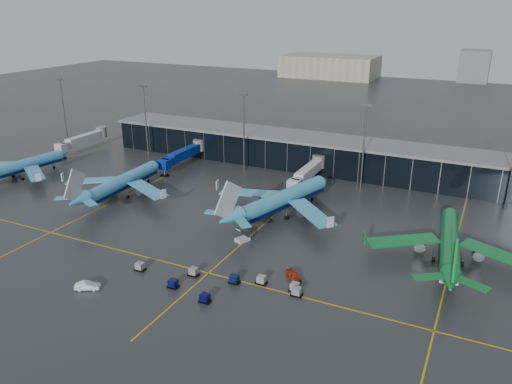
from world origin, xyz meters
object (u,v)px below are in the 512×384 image
at_px(airliner_klm_west, 20,159).
at_px(mobile_airstair, 242,238).
at_px(service_van_red, 294,275).
at_px(baggage_carts, 224,282).
at_px(service_van_white, 87,286).
at_px(airliner_klm_near, 283,190).
at_px(airliner_aer_lingus, 451,232).
at_px(airliner_arkefly, 122,174).

distance_m(airliner_klm_west, mobile_airstair, 85.92).
relative_size(mobile_airstair, service_van_red, 0.80).
relative_size(baggage_carts, service_van_white, 7.37).
bearing_deg(service_van_red, baggage_carts, 170.64).
height_order(airliner_klm_near, airliner_aer_lingus, airliner_klm_near).
bearing_deg(airliner_klm_near, airliner_klm_west, -157.92).
bearing_deg(mobile_airstair, airliner_arkefly, -171.28).
relative_size(airliner_klm_west, airliner_klm_near, 0.86).
relative_size(airliner_arkefly, baggage_carts, 1.18).
xyz_separation_m(airliner_klm_west, airliner_aer_lingus, (129.79, 1.45, 0.53)).
bearing_deg(service_van_white, baggage_carts, -90.04).
distance_m(mobile_airstair, service_van_red, 20.47).
xyz_separation_m(airliner_klm_west, airliner_klm_near, (87.35, 8.90, 0.95)).
bearing_deg(airliner_klm_near, mobile_airstair, -80.30).
height_order(airliner_klm_west, service_van_white, airliner_klm_west).
relative_size(airliner_klm_near, service_van_red, 9.47).
distance_m(airliner_klm_near, service_van_red, 34.20).
distance_m(service_van_red, service_van_white, 40.91).
height_order(airliner_klm_west, airliner_arkefly, airliner_arkefly).
relative_size(airliner_klm_west, service_van_white, 8.08).
distance_m(airliner_arkefly, airliner_aer_lingus, 89.96).
height_order(baggage_carts, service_van_red, baggage_carts).
bearing_deg(airliner_klm_near, airliner_arkefly, -155.08).
distance_m(baggage_carts, service_van_red, 14.26).
distance_m(airliner_klm_west, service_van_red, 104.78).
height_order(airliner_klm_west, service_van_red, airliner_klm_west).
xyz_separation_m(airliner_aer_lingus, baggage_carts, (-38.79, -31.04, -5.74)).
relative_size(baggage_carts, service_van_red, 7.46).
relative_size(airliner_aer_lingus, baggage_carts, 1.19).
height_order(airliner_klm_near, mobile_airstair, airliner_klm_near).
bearing_deg(airliner_klm_west, airliner_aer_lingus, 8.33).
relative_size(airliner_klm_near, airliner_aer_lingus, 1.06).
xyz_separation_m(airliner_arkefly, mobile_airstair, (45.31, -11.95, -5.65)).
relative_size(airliner_klm_west, airliner_arkefly, 0.93).
bearing_deg(airliner_aer_lingus, airliner_klm_near, 164.17).
distance_m(airliner_klm_west, airliner_arkefly, 39.87).
height_order(airliner_klm_near, baggage_carts, airliner_klm_near).
bearing_deg(airliner_arkefly, baggage_carts, -33.83).
distance_m(mobile_airstair, service_van_white, 36.66).
bearing_deg(airliner_arkefly, mobile_airstair, -17.18).
height_order(airliner_aer_lingus, service_van_red, airliner_aer_lingus).
relative_size(airliner_klm_near, service_van_white, 9.36).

